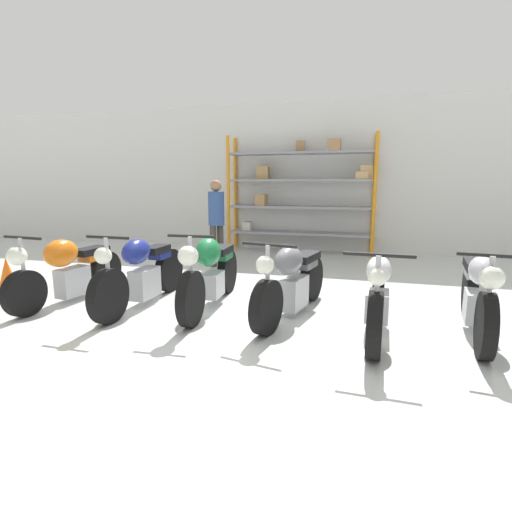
# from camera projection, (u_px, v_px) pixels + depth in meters

# --- Properties ---
(ground_plane) EXTENTS (30.00, 30.00, 0.00)m
(ground_plane) POSITION_uv_depth(u_px,v_px,m) (248.00, 315.00, 5.13)
(ground_plane) COLOR silver
(back_wall) EXTENTS (30.00, 0.08, 3.60)m
(back_wall) POSITION_uv_depth(u_px,v_px,m) (308.00, 177.00, 9.78)
(back_wall) COLOR silver
(back_wall) RESTS_ON ground_plane
(shelving_rack) EXTENTS (3.51, 0.63, 2.77)m
(shelving_rack) POSITION_uv_depth(u_px,v_px,m) (300.00, 191.00, 9.52)
(shelving_rack) COLOR orange
(shelving_rack) RESTS_ON ground_plane
(motorcycle_orange) EXTENTS (0.60, 2.08, 1.02)m
(motorcycle_orange) POSITION_uv_depth(u_px,v_px,m) (68.00, 269.00, 5.66)
(motorcycle_orange) COLOR black
(motorcycle_orange) RESTS_ON ground_plane
(motorcycle_blue) EXTENTS (0.57, 2.18, 1.06)m
(motorcycle_blue) POSITION_uv_depth(u_px,v_px,m) (142.00, 272.00, 5.46)
(motorcycle_blue) COLOR black
(motorcycle_blue) RESTS_ON ground_plane
(motorcycle_green) EXTENTS (0.56, 2.19, 1.09)m
(motorcycle_green) POSITION_uv_depth(u_px,v_px,m) (211.00, 271.00, 5.35)
(motorcycle_green) COLOR black
(motorcycle_green) RESTS_ON ground_plane
(motorcycle_grey) EXTENTS (0.75, 2.10, 1.03)m
(motorcycle_grey) POSITION_uv_depth(u_px,v_px,m) (292.00, 280.00, 5.06)
(motorcycle_grey) COLOR black
(motorcycle_grey) RESTS_ON ground_plane
(motorcycle_white) EXTENTS (0.66, 2.06, 1.02)m
(motorcycle_white) POSITION_uv_depth(u_px,v_px,m) (378.00, 295.00, 4.46)
(motorcycle_white) COLOR black
(motorcycle_white) RESTS_ON ground_plane
(motorcycle_silver) EXTENTS (0.61, 2.07, 1.02)m
(motorcycle_silver) POSITION_uv_depth(u_px,v_px,m) (478.00, 294.00, 4.42)
(motorcycle_silver) COLOR black
(motorcycle_silver) RESTS_ON ground_plane
(person_browsing) EXTENTS (0.44, 0.44, 1.73)m
(person_browsing) POSITION_uv_depth(u_px,v_px,m) (216.00, 216.00, 7.97)
(person_browsing) COLOR #38332D
(person_browsing) RESTS_ON ground_plane
(traffic_cone) EXTENTS (0.32, 0.32, 0.55)m
(traffic_cone) POSITION_uv_depth(u_px,v_px,m) (7.00, 275.00, 6.11)
(traffic_cone) COLOR orange
(traffic_cone) RESTS_ON ground_plane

